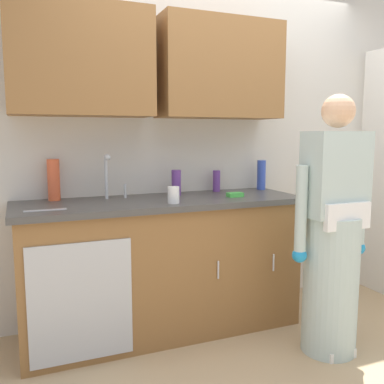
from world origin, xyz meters
The scene contains 13 objects.
ground_plane centered at (0.00, 0.00, 0.00)m, with size 9.00×9.00×0.00m, color tan.
kitchen_wall_with_uppers centered at (-0.14, 0.99, 1.48)m, with size 4.80×0.44×2.70m.
counter_cabinet centered at (-0.55, 0.70, 0.45)m, with size 1.90×0.62×0.90m.
countertop centered at (-0.55, 0.70, 0.92)m, with size 1.96×0.66×0.04m, color #474442.
sink centered at (-0.86, 0.71, 0.93)m, with size 0.50×0.36×0.35m.
person_at_sink centered at (0.34, 0.01, 0.69)m, with size 0.55×0.34×1.62m.
bottle_water_short centered at (-0.03, 0.92, 1.02)m, with size 0.06×0.06×0.16m, color #66388C.
bottle_water_tall centered at (-0.39, 0.84, 1.03)m, with size 0.07×0.07×0.18m, color #66388C.
bottle_soap centered at (-1.24, 0.92, 1.08)m, with size 0.08×0.08×0.28m, color #E05933.
bottle_cleaner_spray centered at (0.35, 0.89, 1.06)m, with size 0.07×0.07×0.24m, color #334CB2.
cup_by_sink centered at (-0.53, 0.51, 0.99)m, with size 0.08×0.08×0.11m, color white.
knife_on_counter centered at (-1.32, 0.54, 0.94)m, with size 0.24×0.02×0.01m, color silver.
sponge centered at (-0.03, 0.61, 0.96)m, with size 0.11×0.07×0.03m, color #4CBF4C.
Camera 1 is at (-1.45, -2.05, 1.38)m, focal length 39.73 mm.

